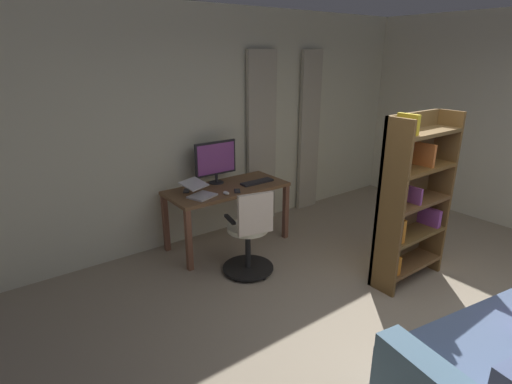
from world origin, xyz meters
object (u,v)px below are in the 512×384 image
at_px(laptop, 199,191).
at_px(bookshelf, 410,201).
at_px(desk, 227,195).
at_px(computer_mouse, 226,193).
at_px(office_chair, 250,236).
at_px(computer_keyboard, 257,182).
at_px(computer_monitor, 216,160).
at_px(cell_phone_face_up, 186,191).
at_px(cell_phone_by_monitor, 237,191).

xyz_separation_m(laptop, bookshelf, (-1.48, 1.68, 0.06)).
bearing_deg(laptop, desk, 172.34).
bearing_deg(desk, computer_mouse, 55.43).
distance_m(office_chair, bookshelf, 1.67).
distance_m(desk, computer_keyboard, 0.41).
height_order(computer_keyboard, bookshelf, bookshelf).
bearing_deg(computer_monitor, laptop, 36.45).
bearing_deg(laptop, computer_keyboard, 160.34).
height_order(computer_keyboard, laptop, laptop).
relative_size(computer_mouse, cell_phone_face_up, 0.69).
xyz_separation_m(computer_monitor, laptop, (0.41, 0.30, -0.24)).
relative_size(cell_phone_by_monitor, bookshelf, 0.08).
relative_size(desk, cell_phone_face_up, 10.16).
bearing_deg(office_chair, bookshelf, -26.17).
relative_size(laptop, computer_mouse, 4.15).
height_order(desk, cell_phone_face_up, cell_phone_face_up).
bearing_deg(bookshelf, office_chair, -38.81).
distance_m(cell_phone_face_up, bookshelf, 2.45).
relative_size(laptop, bookshelf, 0.24).
bearing_deg(bookshelf, desk, -59.19).
relative_size(computer_monitor, computer_mouse, 5.58).
bearing_deg(desk, cell_phone_face_up, -17.85).
height_order(office_chair, cell_phone_by_monitor, office_chair).
bearing_deg(computer_mouse, laptop, -26.70).
relative_size(laptop, cell_phone_by_monitor, 2.89).
height_order(computer_monitor, bookshelf, bookshelf).
bearing_deg(desk, computer_keyboard, 166.60).
distance_m(office_chair, cell_phone_by_monitor, 0.66).
height_order(laptop, computer_mouse, laptop).
height_order(desk, bookshelf, bookshelf).
xyz_separation_m(desk, cell_phone_face_up, (0.46, -0.15, 0.10)).
xyz_separation_m(computer_keyboard, cell_phone_face_up, (0.85, -0.24, -0.01)).
relative_size(desk, office_chair, 1.51).
bearing_deg(computer_mouse, cell_phone_by_monitor, -174.27).
distance_m(computer_keyboard, computer_mouse, 0.56).
height_order(desk, computer_keyboard, computer_keyboard).
height_order(desk, office_chair, office_chair).
xyz_separation_m(computer_mouse, cell_phone_face_up, (0.31, -0.37, -0.01)).
height_order(cell_phone_face_up, bookshelf, bookshelf).
bearing_deg(cell_phone_face_up, laptop, 131.50).
bearing_deg(cell_phone_face_up, office_chair, 138.30).
xyz_separation_m(desk, bookshelf, (-1.06, 1.77, 0.21)).
distance_m(computer_monitor, laptop, 0.56).
bearing_deg(bookshelf, cell_phone_face_up, -51.64).
xyz_separation_m(laptop, cell_phone_by_monitor, (-0.43, 0.12, -0.05)).
relative_size(laptop, cell_phone_face_up, 2.89).
height_order(computer_monitor, cell_phone_face_up, computer_monitor).
xyz_separation_m(cell_phone_face_up, bookshelf, (-1.52, 1.92, 0.11)).
height_order(office_chair, computer_mouse, office_chair).
bearing_deg(computer_monitor, cell_phone_by_monitor, 93.10).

